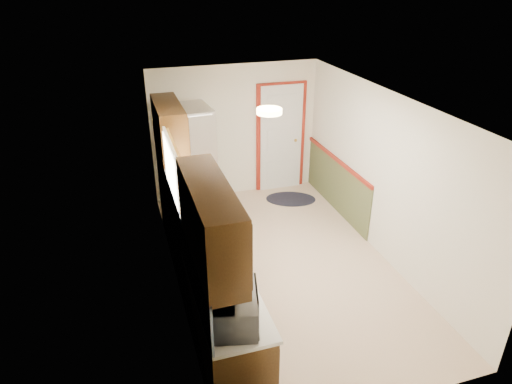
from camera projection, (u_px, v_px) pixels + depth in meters
room_shell at (285, 190)px, 6.04m from camera, size 3.20×5.20×2.52m
kitchen_run at (199, 242)px, 5.64m from camera, size 0.63×4.00×2.20m
back_wall_trim at (293, 148)px, 8.34m from camera, size 1.12×2.30×2.08m
ceiling_fixture at (269, 111)px, 5.28m from camera, size 0.30×0.30×0.06m
microwave at (236, 305)px, 4.08m from camera, size 0.45×0.65×0.40m
refrigerator at (187, 166)px, 7.37m from camera, size 0.87×0.84×1.94m
rug at (291, 199)px, 8.43m from camera, size 1.06×0.87×0.01m
cooktop at (182, 181)px, 6.89m from camera, size 0.45×0.55×0.02m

